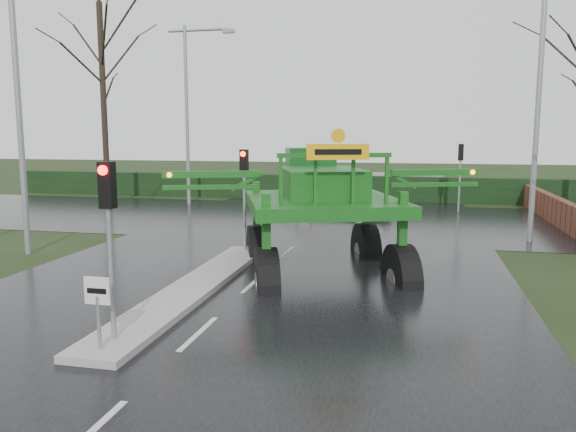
% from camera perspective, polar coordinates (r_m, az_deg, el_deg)
% --- Properties ---
extents(ground, '(140.00, 140.00, 0.00)m').
position_cam_1_polar(ground, '(11.76, -9.08, -11.79)').
color(ground, black).
rests_on(ground, ground).
extents(road_main, '(14.00, 80.00, 0.02)m').
position_cam_1_polar(road_main, '(21.05, 1.01, -2.68)').
color(road_main, black).
rests_on(road_main, ground).
extents(road_cross, '(80.00, 12.00, 0.02)m').
position_cam_1_polar(road_cross, '(26.87, 3.59, -0.29)').
color(road_cross, black).
rests_on(road_cross, ground).
extents(median_island, '(1.20, 10.00, 0.16)m').
position_cam_1_polar(median_island, '(14.85, -9.49, -7.17)').
color(median_island, gray).
rests_on(median_island, ground).
extents(hedge_row, '(44.00, 0.90, 1.50)m').
position_cam_1_polar(hedge_row, '(34.64, 5.69, 2.86)').
color(hedge_row, black).
rests_on(hedge_row, ground).
extents(brick_wall, '(0.40, 20.00, 1.20)m').
position_cam_1_polar(brick_wall, '(27.21, 26.00, 0.25)').
color(brick_wall, '#592D1E').
rests_on(brick_wall, ground).
extents(keep_left_sign, '(0.50, 0.07, 1.35)m').
position_cam_1_polar(keep_left_sign, '(10.72, -18.77, -8.20)').
color(keep_left_sign, gray).
rests_on(keep_left_sign, ground).
extents(traffic_signal_near, '(0.26, 0.33, 3.52)m').
position_cam_1_polar(traffic_signal_near, '(10.82, -17.80, 0.31)').
color(traffic_signal_near, gray).
rests_on(traffic_signal_near, ground).
extents(traffic_signal_mid, '(0.26, 0.33, 3.52)m').
position_cam_1_polar(traffic_signal_mid, '(18.61, -4.47, 3.88)').
color(traffic_signal_mid, gray).
rests_on(traffic_signal_mid, ground).
extents(traffic_signal_far, '(0.26, 0.33, 3.52)m').
position_cam_1_polar(traffic_signal_far, '(30.37, 17.11, 5.25)').
color(traffic_signal_far, gray).
rests_on(traffic_signal_far, ground).
extents(street_light_left_near, '(3.85, 0.30, 10.00)m').
position_cam_1_polar(street_light_left_near, '(20.50, -25.20, 13.06)').
color(street_light_left_near, gray).
rests_on(street_light_left_near, ground).
extents(street_light_right, '(3.85, 0.30, 10.00)m').
position_cam_1_polar(street_light_right, '(22.69, 23.43, 12.63)').
color(street_light_right, gray).
rests_on(street_light_right, ground).
extents(street_light_left_far, '(3.85, 0.30, 10.00)m').
position_cam_1_polar(street_light_left_far, '(32.72, -9.78, 11.65)').
color(street_light_left_far, gray).
rests_on(street_light_left_far, ground).
extents(tree_left_far, '(7.70, 7.70, 13.26)m').
position_cam_1_polar(tree_left_far, '(32.93, -18.34, 13.36)').
color(tree_left_far, black).
rests_on(tree_left_far, ground).
extents(crop_sprayer, '(8.82, 6.90, 5.20)m').
position_cam_1_polar(crop_sprayer, '(14.93, -2.32, 2.31)').
color(crop_sprayer, black).
rests_on(crop_sprayer, ground).
extents(white_sedan, '(5.22, 2.64, 1.64)m').
position_cam_1_polar(white_sedan, '(27.79, 5.10, -0.03)').
color(white_sedan, silver).
rests_on(white_sedan, ground).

